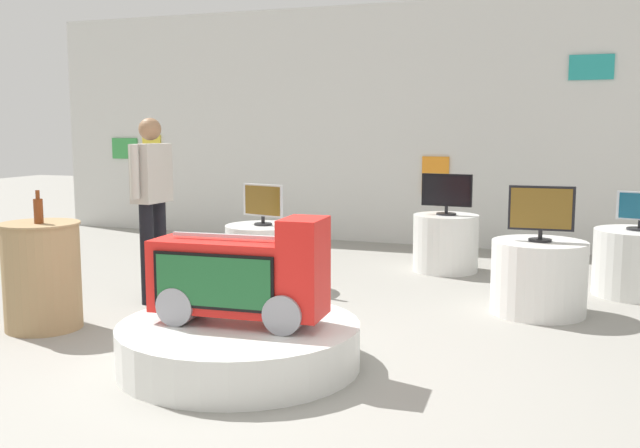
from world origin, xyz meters
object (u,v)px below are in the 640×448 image
(main_display_pedestal, at_px, (239,344))
(tv_on_left_rear, at_px, (263,203))
(novelty_firetruck_tv, at_px, (241,280))
(display_pedestal_far_right, at_px, (638,263))
(display_pedestal_center_rear, at_px, (538,277))
(side_table_round, at_px, (42,275))
(shopper_browsing_near_truck, at_px, (152,195))
(tv_on_right_rear, at_px, (447,193))
(display_pedestal_left_rear, at_px, (263,256))
(bottle_on_side_table, at_px, (38,210))
(display_pedestal_right_rear, at_px, (446,243))
(tv_on_center_rear, at_px, (541,211))

(main_display_pedestal, height_order, tv_on_left_rear, tv_on_left_rear)
(novelty_firetruck_tv, distance_m, display_pedestal_far_right, 4.10)
(tv_on_left_rear, bearing_deg, novelty_firetruck_tv, -68.72)
(display_pedestal_center_rear, relative_size, display_pedestal_far_right, 0.99)
(novelty_firetruck_tv, xyz_separation_m, side_table_round, (-1.90, 0.29, -0.16))
(shopper_browsing_near_truck, bearing_deg, tv_on_right_rear, 46.37)
(display_pedestal_left_rear, xyz_separation_m, side_table_round, (-1.03, -1.95, 0.12))
(display_pedestal_far_right, relative_size, side_table_round, 0.95)
(tv_on_left_rear, relative_size, bottle_on_side_table, 1.79)
(tv_on_left_rear, bearing_deg, tv_on_right_rear, 43.46)
(bottle_on_side_table, distance_m, shopper_browsing_near_truck, 1.15)
(side_table_round, bearing_deg, display_pedestal_center_rear, 26.75)
(side_table_round, distance_m, bottle_on_side_table, 0.52)
(display_pedestal_left_rear, height_order, display_pedestal_right_rear, same)
(tv_on_center_rear, relative_size, display_pedestal_right_rear, 0.76)
(novelty_firetruck_tv, height_order, side_table_round, novelty_firetruck_tv)
(tv_on_center_rear, xyz_separation_m, shopper_browsing_near_truck, (-3.32, -0.78, 0.10))
(novelty_firetruck_tv, relative_size, shopper_browsing_near_truck, 0.71)
(display_pedestal_left_rear, distance_m, display_pedestal_far_right, 3.59)
(display_pedestal_right_rear, height_order, shopper_browsing_near_truck, shopper_browsing_near_truck)
(display_pedestal_right_rear, relative_size, shopper_browsing_near_truck, 0.43)
(novelty_firetruck_tv, distance_m, tv_on_left_rear, 2.41)
(display_pedestal_right_rear, distance_m, bottle_on_side_table, 4.33)
(tv_on_left_rear, height_order, display_pedestal_right_rear, tv_on_left_rear)
(shopper_browsing_near_truck, bearing_deg, side_table_round, -107.66)
(tv_on_left_rear, distance_m, side_table_round, 2.24)
(main_display_pedestal, distance_m, tv_on_left_rear, 2.48)
(side_table_round, xyz_separation_m, bottle_on_side_table, (0.04, -0.04, 0.52))
(tv_on_center_rear, bearing_deg, display_pedestal_left_rear, 177.71)
(novelty_firetruck_tv, xyz_separation_m, display_pedestal_center_rear, (1.76, 2.13, -0.28))
(bottle_on_side_table, height_order, shopper_browsing_near_truck, shopper_browsing_near_truck)
(novelty_firetruck_tv, distance_m, shopper_browsing_near_truck, 2.10)
(main_display_pedestal, height_order, novelty_firetruck_tv, novelty_firetruck_tv)
(tv_on_center_rear, bearing_deg, display_pedestal_far_right, 50.78)
(display_pedestal_right_rear, xyz_separation_m, bottle_on_side_table, (-2.53, -3.45, 0.64))
(tv_on_center_rear, distance_m, side_table_round, 4.12)
(tv_on_center_rear, relative_size, display_pedestal_far_right, 0.67)
(display_pedestal_center_rear, height_order, shopper_browsing_near_truck, shopper_browsing_near_truck)
(display_pedestal_left_rear, bearing_deg, shopper_browsing_near_truck, -127.90)
(main_display_pedestal, bearing_deg, display_pedestal_left_rear, 110.81)
(main_display_pedestal, height_order, display_pedestal_left_rear, display_pedestal_left_rear)
(tv_on_left_rear, bearing_deg, main_display_pedestal, -69.18)
(display_pedestal_far_right, distance_m, shopper_browsing_near_truck, 4.58)
(main_display_pedestal, relative_size, display_pedestal_far_right, 2.00)
(tv_on_left_rear, height_order, tv_on_right_rear, tv_on_right_rear)
(tv_on_left_rear, relative_size, display_pedestal_right_rear, 0.65)
(display_pedestal_left_rear, distance_m, display_pedestal_right_rear, 2.13)
(main_display_pedestal, xyz_separation_m, display_pedestal_far_right, (2.62, 3.15, 0.17))
(main_display_pedestal, height_order, display_pedestal_right_rear, display_pedestal_right_rear)
(main_display_pedestal, distance_m, shopper_browsing_near_truck, 2.21)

